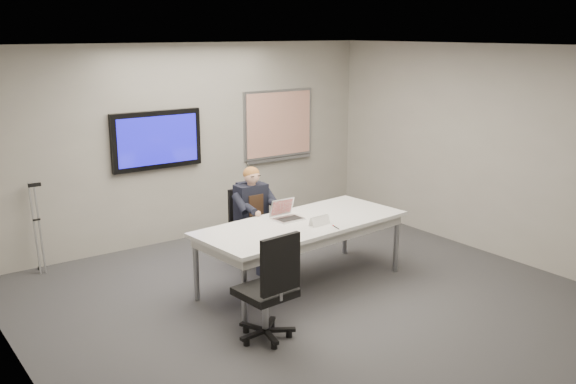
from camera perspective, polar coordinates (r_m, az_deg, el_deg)
floor at (r=7.24m, az=2.57°, el=-10.00°), size 6.00×6.00×0.02m
ceiling at (r=6.60m, az=2.85°, el=12.76°), size 6.00×6.00×0.02m
wall_back at (r=9.28m, az=-8.86°, el=4.33°), size 6.00×0.02×2.80m
wall_left at (r=5.52m, az=-22.64°, el=-3.40°), size 0.02×6.00×2.80m
wall_right at (r=8.92m, az=18.05°, el=3.40°), size 0.02×6.00×2.80m
conference_table at (r=7.53m, az=1.25°, el=-3.32°), size 2.64×1.29×0.79m
tv_display at (r=9.00m, az=-11.58°, el=4.55°), size 1.30×0.09×0.80m
whiteboard at (r=10.02m, az=-0.85°, el=5.97°), size 1.25×0.08×1.10m
office_chair_far at (r=8.39m, az=-3.51°, el=-4.30°), size 0.47×0.47×0.97m
office_chair_near at (r=6.34m, az=-1.76°, el=-10.17°), size 0.58×0.58×1.12m
seated_person at (r=8.13m, az=-2.64°, el=-3.28°), size 0.40×0.69×1.30m
crutch at (r=8.56m, az=-21.42°, el=-2.85°), size 0.25×0.45×1.22m
laptop at (r=7.61m, az=-0.18°, el=-1.97°), size 0.33×0.31×0.23m
name_tent at (r=7.39m, az=2.81°, el=-2.53°), size 0.27×0.10×0.11m
pen at (r=7.31m, az=4.26°, el=-3.12°), size 0.04×0.15×0.01m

